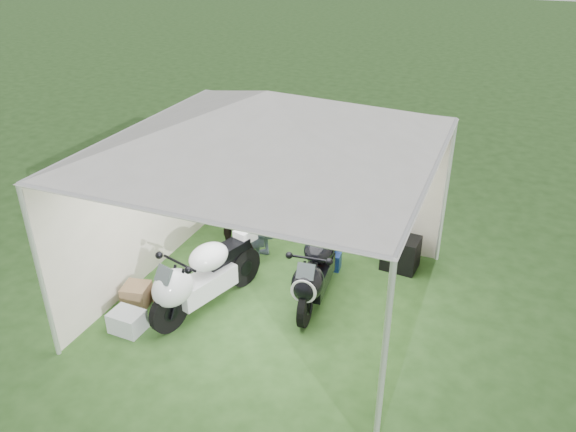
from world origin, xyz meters
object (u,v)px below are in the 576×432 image
at_px(motorcycle_black, 316,268).
at_px(crate_3, 169,294).
at_px(paddock_stand, 329,261).
at_px(person_dark_jacket, 231,203).
at_px(canopy_tent, 269,125).
at_px(motorcycle_white, 201,276).
at_px(crate_1, 137,295).
at_px(crate_0, 127,321).
at_px(equipment_box, 401,253).
at_px(crate_2, 121,322).
at_px(person_blue_jacket, 258,210).

height_order(motorcycle_black, crate_3, motorcycle_black).
bearing_deg(paddock_stand, person_dark_jacket, 178.74).
xyz_separation_m(canopy_tent, motorcycle_white, (-0.78, -0.56, -2.03)).
bearing_deg(crate_1, crate_0, -66.72).
height_order(canopy_tent, motorcycle_white, canopy_tent).
bearing_deg(equipment_box, canopy_tent, -135.15).
xyz_separation_m(crate_1, crate_2, (0.12, -0.52, -0.05)).
bearing_deg(person_blue_jacket, paddock_stand, 97.16).
distance_m(paddock_stand, crate_3, 2.46).
bearing_deg(person_dark_jacket, crate_3, 62.82).
bearing_deg(canopy_tent, crate_3, -155.47).
bearing_deg(crate_3, crate_1, -151.17).
relative_size(motorcycle_white, person_dark_jacket, 1.21).
bearing_deg(motorcycle_white, canopy_tent, 52.77).
relative_size(canopy_tent, crate_2, 19.82).
distance_m(equipment_box, crate_1, 3.95).
xyz_separation_m(paddock_stand, equipment_box, (1.01, 0.42, 0.13)).
height_order(crate_0, crate_2, crate_0).
bearing_deg(crate_2, crate_1, 103.05).
bearing_deg(crate_0, equipment_box, 43.59).
xyz_separation_m(motorcycle_black, crate_0, (-2.05, -1.55, -0.38)).
bearing_deg(crate_2, motorcycle_black, 35.76).
relative_size(motorcycle_black, crate_3, 4.71).
bearing_deg(motorcycle_black, person_blue_jacket, 143.96).
distance_m(paddock_stand, person_blue_jacket, 1.35).
xyz_separation_m(crate_2, crate_3, (0.27, 0.73, 0.03)).
relative_size(canopy_tent, equipment_box, 10.74).
bearing_deg(crate_1, equipment_box, 35.79).
relative_size(person_dark_jacket, crate_1, 4.58).
bearing_deg(paddock_stand, crate_3, -137.10).
bearing_deg(paddock_stand, crate_2, -130.65).
xyz_separation_m(person_dark_jacket, crate_1, (-0.52, -1.93, -0.64)).
xyz_separation_m(canopy_tent, person_dark_jacket, (-1.17, 1.12, -1.78)).
bearing_deg(crate_1, person_dark_jacket, 74.88).
relative_size(paddock_stand, crate_1, 1.01).
height_order(canopy_tent, crate_2, canopy_tent).
height_order(person_blue_jacket, equipment_box, person_blue_jacket).
xyz_separation_m(equipment_box, crate_3, (-2.81, -2.09, -0.13)).
distance_m(motorcycle_white, crate_3, 0.67).
xyz_separation_m(paddock_stand, crate_2, (-2.07, -2.41, -0.03)).
bearing_deg(motorcycle_white, crate_2, -118.64).
xyz_separation_m(motorcycle_black, crate_3, (-1.89, -0.82, -0.39)).
bearing_deg(crate_0, crate_2, 178.24).
bearing_deg(crate_0, person_dark_jacket, 83.14).
height_order(equipment_box, crate_2, equipment_box).
xyz_separation_m(canopy_tent, paddock_stand, (0.50, 1.08, -2.44)).
relative_size(equipment_box, crate_3, 1.30).
xyz_separation_m(equipment_box, crate_1, (-3.20, -2.31, -0.11)).
distance_m(motorcycle_black, crate_3, 2.09).
bearing_deg(person_dark_jacket, crate_0, 60.43).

